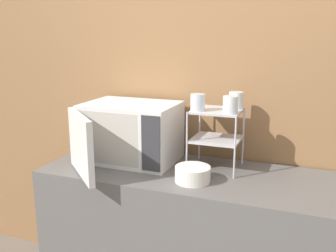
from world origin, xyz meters
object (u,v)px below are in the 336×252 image
at_px(microwave, 129,132).
at_px(dish_rack, 216,126).
at_px(glass_front_right, 230,105).
at_px(bowl, 193,174).
at_px(glass_back_right, 236,100).
at_px(glass_front_left, 198,102).

height_order(microwave, dish_rack, microwave).
xyz_separation_m(glass_front_right, bowl, (-0.14, -0.16, -0.33)).
xyz_separation_m(glass_back_right, glass_front_right, (0.00, -0.15, 0.00)).
xyz_separation_m(glass_front_left, bowl, (0.03, -0.16, -0.33)).
height_order(dish_rack, glass_front_left, glass_front_left).
bearing_deg(glass_front_left, glass_front_right, -2.28).
bearing_deg(microwave, bowl, -22.10).
xyz_separation_m(glass_front_left, glass_back_right, (0.17, 0.14, 0.00)).
bearing_deg(dish_rack, bowl, -103.21).
bearing_deg(glass_back_right, bowl, -114.88).
xyz_separation_m(dish_rack, glass_front_right, (0.09, -0.08, 0.13)).
bearing_deg(dish_rack, glass_front_left, -140.29).
relative_size(glass_back_right, glass_front_right, 1.00).
distance_m(microwave, dish_rack, 0.50).
relative_size(glass_back_right, bowl, 0.50).
distance_m(dish_rack, glass_front_right, 0.18).
bearing_deg(bowl, glass_front_right, 47.99).
xyz_separation_m(glass_front_left, glass_front_right, (0.17, -0.01, 0.00)).
height_order(glass_front_left, bowl, glass_front_left).
distance_m(dish_rack, glass_back_right, 0.17).
bearing_deg(glass_front_left, microwave, 178.14).
bearing_deg(dish_rack, glass_back_right, 38.81).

